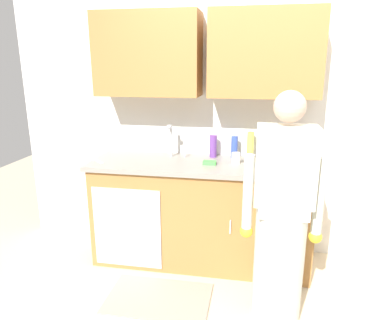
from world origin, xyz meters
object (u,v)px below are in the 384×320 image
at_px(bottle_dish_liquid, 234,147).
at_px(sponge, 209,163).
at_px(bottle_water_short, 213,146).
at_px(bottle_soap, 250,145).
at_px(cup_by_sink, 236,158).
at_px(sink, 172,162).
at_px(knife_on_counter, 97,160).
at_px(bottle_cleaner_spray, 294,147).
at_px(person_at_sink, 281,230).

xyz_separation_m(bottle_dish_liquid, sponge, (-0.20, -0.25, -0.09)).
xyz_separation_m(bottle_water_short, sponge, (-0.00, -0.25, -0.09)).
distance_m(bottle_soap, cup_by_sink, 0.25).
bearing_deg(sink, bottle_dish_liquid, 19.70).
distance_m(bottle_soap, knife_on_counter, 1.39).
bearing_deg(bottle_cleaner_spray, bottle_soap, -179.75).
relative_size(bottle_soap, bottle_water_short, 1.18).
xyz_separation_m(bottle_cleaner_spray, knife_on_counter, (-1.72, -0.33, -0.12)).
xyz_separation_m(bottle_dish_liquid, cup_by_sink, (0.03, -0.19, -0.05)).
bearing_deg(sink, knife_on_counter, -170.12).
distance_m(bottle_dish_liquid, bottle_cleaner_spray, 0.52).
bearing_deg(bottle_cleaner_spray, bottle_dish_liquid, -177.84).
xyz_separation_m(person_at_sink, bottle_water_short, (-0.57, 0.90, 0.35)).
relative_size(person_at_sink, bottle_soap, 6.68).
bearing_deg(bottle_water_short, bottle_soap, 2.42).
height_order(bottle_soap, bottle_dish_liquid, bottle_soap).
bearing_deg(sponge, sink, 171.05).
xyz_separation_m(bottle_dish_liquid, bottle_water_short, (-0.19, 0.00, 0.00)).
xyz_separation_m(sink, bottle_soap, (0.68, 0.21, 0.14)).
bearing_deg(bottle_soap, knife_on_counter, -166.33).
bearing_deg(knife_on_counter, sink, -127.26).
distance_m(person_at_sink, sponge, 0.90).
bearing_deg(sink, cup_by_sink, 0.38).
bearing_deg(bottle_soap, person_at_sink, -75.47).
relative_size(cup_by_sink, sponge, 0.89).
distance_m(sink, bottle_water_short, 0.42).
height_order(bottle_soap, cup_by_sink, bottle_soap).
bearing_deg(bottle_soap, bottle_dish_liquid, -172.78).
relative_size(bottle_cleaner_spray, cup_by_sink, 2.46).
xyz_separation_m(person_at_sink, bottle_cleaner_spray, (0.15, 0.91, 0.37)).
bearing_deg(bottle_cleaner_spray, cup_by_sink, -157.16).
relative_size(bottle_soap, knife_on_counter, 1.01).
bearing_deg(sink, bottle_soap, 17.21).
bearing_deg(cup_by_sink, person_at_sink, -63.38).
bearing_deg(cup_by_sink, knife_on_counter, -174.49).
xyz_separation_m(cup_by_sink, sponge, (-0.22, -0.06, -0.03)).
distance_m(bottle_cleaner_spray, cup_by_sink, 0.54).
bearing_deg(cup_by_sink, bottle_dish_liquid, 98.00).
bearing_deg(sponge, bottle_dish_liquid, 51.80).
height_order(bottle_dish_liquid, cup_by_sink, bottle_dish_liquid).
height_order(sink, bottle_cleaner_spray, sink).
bearing_deg(cup_by_sink, sponge, -165.29).
relative_size(bottle_water_short, knife_on_counter, 0.86).
xyz_separation_m(bottle_soap, knife_on_counter, (-1.34, -0.33, -0.12)).
bearing_deg(bottle_water_short, person_at_sink, -57.41).
distance_m(bottle_dish_liquid, sponge, 0.33).
relative_size(person_at_sink, bottle_dish_liquid, 7.90).
relative_size(sink, bottle_water_short, 2.43).
height_order(person_at_sink, bottle_cleaner_spray, person_at_sink).
bearing_deg(sponge, bottle_cleaner_spray, 20.42).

